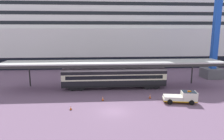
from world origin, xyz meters
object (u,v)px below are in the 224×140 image
at_px(traffic_cone_far, 103,98).
at_px(traffic_cone_mid, 150,96).
at_px(train_carriage, 114,77).
at_px(traffic_cone_near, 71,108).
at_px(quay_bollard, 192,99).
at_px(service_truck, 183,97).
at_px(cruise_ship, 143,23).

bearing_deg(traffic_cone_far, traffic_cone_mid, 4.05).
height_order(train_carriage, traffic_cone_far, train_carriage).
height_order(traffic_cone_near, traffic_cone_mid, traffic_cone_mid).
relative_size(traffic_cone_near, traffic_cone_mid, 0.78).
height_order(traffic_cone_far, quay_bollard, quay_bollard).
distance_m(traffic_cone_near, quay_bollard, 19.43).
distance_m(train_carriage, traffic_cone_near, 13.26).
xyz_separation_m(service_truck, traffic_cone_mid, (-4.70, 2.52, -0.61)).
bearing_deg(traffic_cone_near, traffic_cone_mid, 18.53).
relative_size(train_carriage, traffic_cone_mid, 26.83).
height_order(traffic_cone_mid, quay_bollard, quay_bollard).
distance_m(traffic_cone_far, quay_bollard, 14.64).
relative_size(traffic_cone_mid, quay_bollard, 0.80).
xyz_separation_m(cruise_ship, quay_bollard, (-1.42, -44.29, -13.74)).
height_order(cruise_ship, train_carriage, cruise_ship).
relative_size(cruise_ship, traffic_cone_near, 290.05).
bearing_deg(quay_bollard, service_truck, -174.60).
bearing_deg(train_carriage, traffic_cone_far, -109.35).
relative_size(cruise_ship, quay_bollard, 181.65).
relative_size(cruise_ship, traffic_cone_far, 226.54).
distance_m(cruise_ship, traffic_cone_far, 47.47).
bearing_deg(train_carriage, service_truck, -41.18).
height_order(train_carriage, service_truck, train_carriage).
bearing_deg(traffic_cone_mid, train_carriage, 130.82).
relative_size(service_truck, traffic_cone_near, 9.11).
bearing_deg(traffic_cone_far, train_carriage, 70.65).
distance_m(train_carriage, traffic_cone_far, 7.79).
distance_m(cruise_ship, traffic_cone_near, 52.60).
xyz_separation_m(service_truck, traffic_cone_far, (-12.86, 1.94, -0.61)).
relative_size(cruise_ship, train_carriage, 8.48).
distance_m(cruise_ship, traffic_cone_mid, 44.85).
bearing_deg(cruise_ship, traffic_cone_mid, -100.53).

